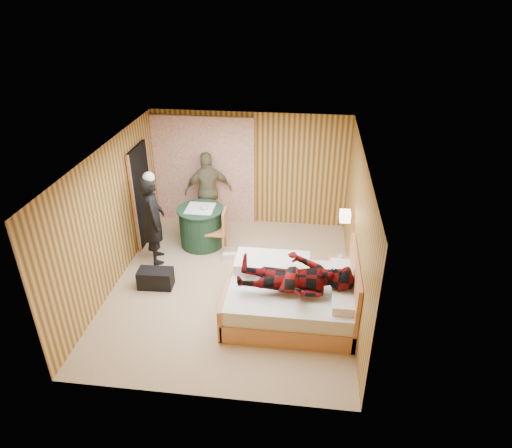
# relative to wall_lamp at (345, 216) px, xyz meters

# --- Properties ---
(floor) EXTENTS (4.20, 5.00, 0.01)m
(floor) POSITION_rel_wall_lamp_xyz_m (-1.92, -0.45, -1.30)
(floor) COLOR tan
(floor) RESTS_ON ground
(ceiling) EXTENTS (4.20, 5.00, 0.01)m
(ceiling) POSITION_rel_wall_lamp_xyz_m (-1.92, -0.45, 1.20)
(ceiling) COLOR white
(ceiling) RESTS_ON wall_back
(wall_back) EXTENTS (4.20, 0.02, 2.50)m
(wall_back) POSITION_rel_wall_lamp_xyz_m (-1.92, 2.05, -0.05)
(wall_back) COLOR tan
(wall_back) RESTS_ON floor
(wall_left) EXTENTS (0.02, 5.00, 2.50)m
(wall_left) POSITION_rel_wall_lamp_xyz_m (-4.02, -0.45, -0.05)
(wall_left) COLOR tan
(wall_left) RESTS_ON floor
(wall_right) EXTENTS (0.02, 5.00, 2.50)m
(wall_right) POSITION_rel_wall_lamp_xyz_m (0.18, -0.45, -0.05)
(wall_right) COLOR tan
(wall_right) RESTS_ON floor
(curtain) EXTENTS (2.20, 0.08, 2.40)m
(curtain) POSITION_rel_wall_lamp_xyz_m (-2.92, 1.98, -0.10)
(curtain) COLOR silver
(curtain) RESTS_ON floor
(doorway) EXTENTS (0.06, 0.90, 2.05)m
(doorway) POSITION_rel_wall_lamp_xyz_m (-3.98, 0.95, -0.28)
(doorway) COLOR black
(doorway) RESTS_ON floor
(wall_lamp) EXTENTS (0.26, 0.24, 0.16)m
(wall_lamp) POSITION_rel_wall_lamp_xyz_m (0.00, 0.00, 0.00)
(wall_lamp) COLOR gold
(wall_lamp) RESTS_ON wall_right
(bed) EXTENTS (2.10, 1.66, 1.14)m
(bed) POSITION_rel_wall_lamp_xyz_m (-0.80, -1.08, -0.97)
(bed) COLOR #DE8C5B
(bed) RESTS_ON floor
(nightstand) EXTENTS (0.42, 0.57, 0.55)m
(nightstand) POSITION_rel_wall_lamp_xyz_m (-0.04, -0.35, -1.02)
(nightstand) COLOR #DE8C5B
(nightstand) RESTS_ON floor
(round_table) EXTENTS (0.94, 0.94, 0.84)m
(round_table) POSITION_rel_wall_lamp_xyz_m (-2.78, 0.90, -0.88)
(round_table) COLOR #1D402D
(round_table) RESTS_ON floor
(chair_far) EXTENTS (0.49, 0.49, 0.93)m
(chair_far) POSITION_rel_wall_lamp_xyz_m (-2.80, 1.64, -0.76)
(chair_far) COLOR #DE8C5B
(chair_far) RESTS_ON floor
(chair_near) EXTENTS (0.42, 0.42, 0.91)m
(chair_near) POSITION_rel_wall_lamp_xyz_m (-2.36, 0.70, -0.77)
(chair_near) COLOR #DE8C5B
(chair_near) RESTS_ON floor
(duffel_bag) EXTENTS (0.62, 0.35, 0.35)m
(duffel_bag) POSITION_rel_wall_lamp_xyz_m (-3.27, -0.65, -1.13)
(duffel_bag) COLOR black
(duffel_bag) RESTS_ON floor
(sneaker_left) EXTENTS (0.30, 0.15, 0.13)m
(sneaker_left) POSITION_rel_wall_lamp_xyz_m (-2.11, 0.40, -1.24)
(sneaker_left) COLOR white
(sneaker_left) RESTS_ON floor
(sneaker_right) EXTENTS (0.32, 0.23, 0.13)m
(sneaker_right) POSITION_rel_wall_lamp_xyz_m (-2.54, 0.77, -1.23)
(sneaker_right) COLOR white
(sneaker_right) RESTS_ON floor
(woman_standing) EXTENTS (0.62, 0.75, 1.77)m
(woman_standing) POSITION_rel_wall_lamp_xyz_m (-3.52, 0.22, -0.42)
(woman_standing) COLOR black
(woman_standing) RESTS_ON floor
(man_at_table) EXTENTS (1.09, 0.72, 1.72)m
(man_at_table) POSITION_rel_wall_lamp_xyz_m (-2.78, 1.69, -0.44)
(man_at_table) COLOR #6C6848
(man_at_table) RESTS_ON floor
(man_on_bed) EXTENTS (0.86, 0.67, 1.77)m
(man_on_bed) POSITION_rel_wall_lamp_xyz_m (-0.77, -1.31, -0.30)
(man_on_bed) COLOR #64090B
(man_on_bed) RESTS_ON bed
(book_lower) EXTENTS (0.23, 0.27, 0.02)m
(book_lower) POSITION_rel_wall_lamp_xyz_m (-0.04, -0.40, -0.74)
(book_lower) COLOR white
(book_lower) RESTS_ON nightstand
(book_upper) EXTENTS (0.22, 0.26, 0.02)m
(book_upper) POSITION_rel_wall_lamp_xyz_m (-0.04, -0.40, -0.72)
(book_upper) COLOR white
(book_upper) RESTS_ON nightstand
(cup_nightstand) EXTENTS (0.13, 0.13, 0.09)m
(cup_nightstand) POSITION_rel_wall_lamp_xyz_m (-0.04, -0.22, -0.70)
(cup_nightstand) COLOR white
(cup_nightstand) RESTS_ON nightstand
(cup_table) EXTENTS (0.14, 0.14, 0.10)m
(cup_table) POSITION_rel_wall_lamp_xyz_m (-2.68, 0.85, -0.41)
(cup_table) COLOR white
(cup_table) RESTS_ON round_table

